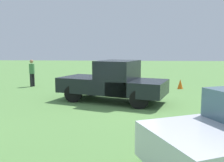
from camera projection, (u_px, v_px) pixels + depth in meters
The scene contains 4 objects.
ground_plane at pixel (127, 106), 9.54m from camera, with size 80.00×80.00×0.00m, color #5B8C47.
pickup_truck at pixel (115, 81), 10.20m from camera, with size 4.97×3.28×1.79m.
person_bystander at pixel (32, 71), 14.44m from camera, with size 0.41×0.41×1.66m.
traffic_cone at pixel (180, 84), 13.69m from camera, with size 0.32×0.32×0.55m, color orange.
Camera 1 is at (-0.16, 9.35, 2.24)m, focal length 37.84 mm.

